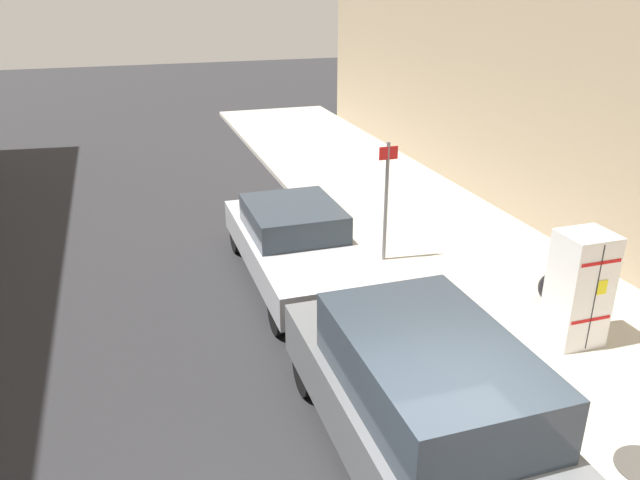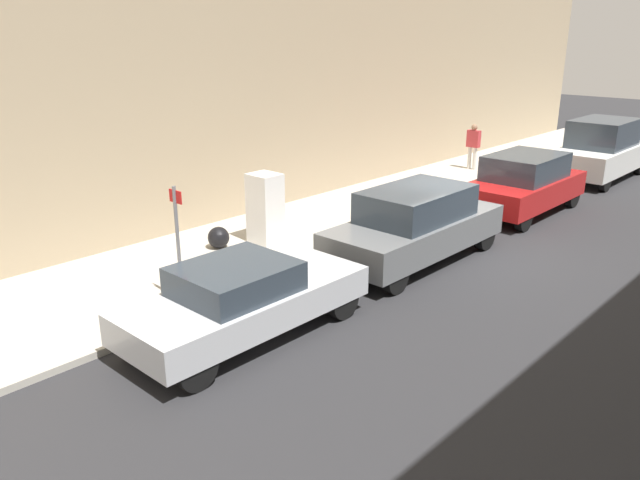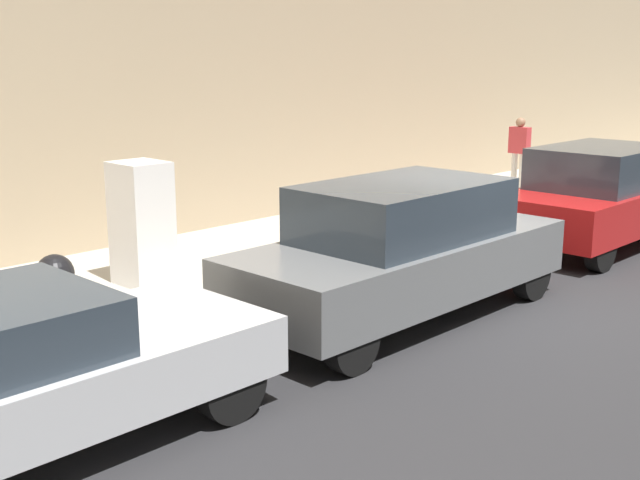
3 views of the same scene
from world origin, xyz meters
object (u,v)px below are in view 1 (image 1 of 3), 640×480
object	(u,v)px
street_sign_post	(386,195)
parked_suv_gray	(428,407)
parked_sedan_silver	(296,243)
trash_bag	(554,288)
discarded_refrigerator	(579,288)

from	to	relation	value
street_sign_post	parked_suv_gray	bearing A→B (deg)	71.27
street_sign_post	parked_sedan_silver	distance (m)	1.91
trash_bag	parked_suv_gray	bearing A→B (deg)	36.16
trash_bag	parked_suv_gray	distance (m)	4.70
discarded_refrigerator	parked_sedan_silver	world-z (taller)	discarded_refrigerator
parked_sedan_silver	trash_bag	bearing A→B (deg)	147.49
street_sign_post	parked_sedan_silver	size ratio (longest dim) A/B	0.51
parked_sedan_silver	parked_suv_gray	world-z (taller)	parked_suv_gray
discarded_refrigerator	street_sign_post	size ratio (longest dim) A/B	0.75
parked_suv_gray	parked_sedan_silver	bearing A→B (deg)	-90.00
discarded_refrigerator	street_sign_post	world-z (taller)	street_sign_post
street_sign_post	trash_bag	bearing A→B (deg)	128.97
discarded_refrigerator	street_sign_post	bearing A→B (deg)	-67.11
street_sign_post	discarded_refrigerator	bearing A→B (deg)	112.89
discarded_refrigerator	parked_sedan_silver	bearing A→B (deg)	-46.84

